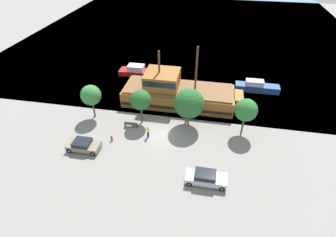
% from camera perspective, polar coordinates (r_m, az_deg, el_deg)
% --- Properties ---
extents(ground_plane, '(160.00, 160.00, 0.00)m').
position_cam_1_polar(ground_plane, '(34.63, -1.38, -3.45)').
color(ground_plane, gray).
extents(water_surface, '(80.00, 80.00, 0.00)m').
position_cam_1_polar(water_surface, '(73.58, 5.92, 18.82)').
color(water_surface, slate).
rests_on(water_surface, ground).
extents(pirate_ship, '(17.85, 5.97, 9.19)m').
position_cam_1_polar(pirate_ship, '(39.97, 1.81, 5.69)').
color(pirate_ship, brown).
rests_on(pirate_ship, water_surface).
extents(moored_boat_dockside, '(7.23, 2.35, 1.86)m').
position_cam_1_polar(moored_boat_dockside, '(48.88, -6.47, 10.16)').
color(moored_boat_dockside, maroon).
rests_on(moored_boat_dockside, water_surface).
extents(moored_boat_outer, '(7.05, 1.83, 1.86)m').
position_cam_1_polar(moored_boat_outer, '(45.89, 18.71, 6.54)').
color(moored_boat_outer, navy).
rests_on(moored_boat_outer, water_surface).
extents(parked_car_curb_front, '(4.32, 1.79, 1.47)m').
position_cam_1_polar(parked_car_curb_front, '(28.67, 8.25, -12.68)').
color(parked_car_curb_front, '#B7BCC6').
rests_on(parked_car_curb_front, ground_plane).
extents(parked_car_curb_mid, '(3.96, 1.98, 1.34)m').
position_cam_1_polar(parked_car_curb_mid, '(33.65, -17.94, -5.53)').
color(parked_car_curb_mid, '#7F705B').
rests_on(parked_car_curb_mid, ground_plane).
extents(fire_hydrant, '(0.42, 0.25, 0.76)m').
position_cam_1_polar(fire_hydrant, '(34.20, -12.17, -4.15)').
color(fire_hydrant, red).
rests_on(fire_hydrant, ground_plane).
extents(bench_promenade_east, '(1.86, 0.45, 0.85)m').
position_cam_1_polar(bench_promenade_east, '(35.93, -8.04, -1.24)').
color(bench_promenade_east, '#4C4742').
rests_on(bench_promenade_east, ground_plane).
extents(pedestrian_walking_near, '(0.32, 0.32, 1.73)m').
position_cam_1_polar(pedestrian_walking_near, '(33.82, -4.39, -2.78)').
color(pedestrian_walking_near, '#232838').
rests_on(pedestrian_walking_near, ground_plane).
extents(tree_row_east, '(2.79, 2.79, 4.97)m').
position_cam_1_polar(tree_row_east, '(37.33, -16.44, 4.88)').
color(tree_row_east, brown).
rests_on(tree_row_east, ground_plane).
extents(tree_row_mideast, '(2.78, 2.78, 4.99)m').
position_cam_1_polar(tree_row_mideast, '(34.92, -5.97, 4.03)').
color(tree_row_mideast, brown).
rests_on(tree_row_mideast, ground_plane).
extents(tree_row_midwest, '(3.99, 3.99, 5.50)m').
position_cam_1_polar(tree_row_midwest, '(34.31, 4.60, 3.29)').
color(tree_row_midwest, brown).
rests_on(tree_row_midwest, ground_plane).
extents(tree_row_west, '(2.88, 2.88, 5.07)m').
position_cam_1_polar(tree_row_west, '(34.14, 16.61, 1.76)').
color(tree_row_west, brown).
rests_on(tree_row_west, ground_plane).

